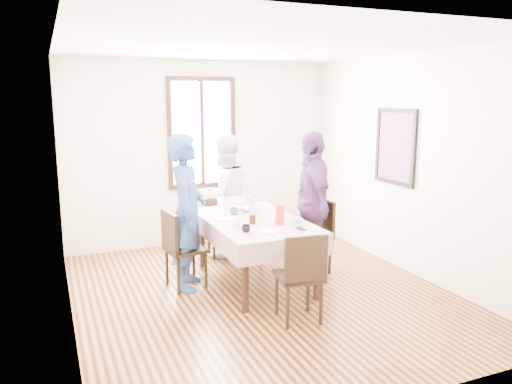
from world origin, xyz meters
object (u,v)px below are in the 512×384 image
(dining_table, at_px, (254,251))
(chair_near, at_px, (299,276))
(person_left, at_px, (187,212))
(person_right, at_px, (310,203))
(chair_left, at_px, (186,249))
(chair_right, at_px, (311,237))
(person_far, at_px, (223,196))
(chair_far, at_px, (223,223))

(dining_table, relative_size, chair_near, 1.81)
(person_left, relative_size, person_right, 1.00)
(person_right, bearing_deg, person_left, -80.87)
(chair_near, distance_m, person_left, 1.56)
(chair_left, height_order, chair_right, same)
(chair_left, height_order, person_far, person_far)
(chair_left, relative_size, chair_right, 1.00)
(dining_table, height_order, person_left, person_left)
(person_right, bearing_deg, person_far, -131.02)
(chair_near, bearing_deg, person_right, 64.23)
(chair_near, distance_m, person_right, 1.48)
(chair_far, relative_size, person_right, 0.51)
(person_left, bearing_deg, chair_near, -127.04)
(dining_table, xyz_separation_m, chair_right, (0.79, 0.05, 0.08))
(chair_right, bearing_deg, dining_table, 89.89)
(person_left, height_order, person_right, same)
(dining_table, distance_m, chair_near, 1.13)
(chair_near, bearing_deg, person_left, 128.25)
(chair_left, relative_size, person_left, 0.51)
(chair_left, distance_m, person_right, 1.62)
(person_far, distance_m, person_right, 1.31)
(person_left, bearing_deg, person_right, -71.80)
(chair_near, height_order, person_right, person_right)
(dining_table, distance_m, chair_left, 0.81)
(chair_right, bearing_deg, person_left, 82.40)
(chair_right, distance_m, person_left, 1.62)
(chair_near, xyz_separation_m, person_left, (-0.77, 1.29, 0.43))
(chair_near, relative_size, person_far, 0.54)
(chair_right, height_order, person_left, person_left)
(chair_left, xyz_separation_m, chair_near, (0.79, -1.29, 0.00))
(chair_right, xyz_separation_m, person_left, (-1.56, 0.10, 0.43))
(chair_far, bearing_deg, chair_near, 96.09)
(person_left, relative_size, person_far, 1.06)
(chair_near, bearing_deg, person_far, 97.32)
(chair_left, height_order, person_left, person_left)
(chair_left, xyz_separation_m, person_far, (0.79, 0.96, 0.38))
(chair_left, relative_size, person_far, 0.54)
(dining_table, height_order, chair_right, chair_right)
(chair_right, xyz_separation_m, chair_far, (-0.79, 1.08, 0.00))
(chair_near, distance_m, person_far, 2.27)
(chair_far, xyz_separation_m, chair_near, (-0.00, -2.26, 0.00))
(person_left, distance_m, person_far, 1.23)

